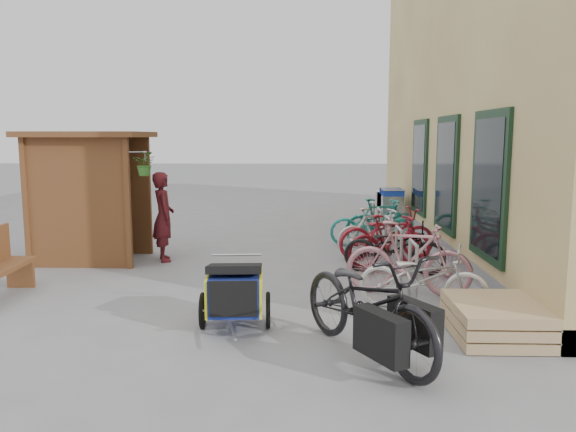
{
  "coord_description": "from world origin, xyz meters",
  "views": [
    {
      "loc": [
        0.77,
        -7.75,
        2.32
      ],
      "look_at": [
        0.5,
        1.5,
        1.0
      ],
      "focal_mm": 35.0,
      "sensor_mm": 36.0,
      "label": 1
    }
  ],
  "objects_px": {
    "cargo_bike": "(369,304)",
    "bike_1": "(409,259)",
    "person_kiosk": "(163,217)",
    "bike_5": "(376,231)",
    "kiosk": "(85,178)",
    "bike_4": "(387,234)",
    "shopping_carts": "(389,203)",
    "pallet_stack": "(496,319)",
    "bike_7": "(380,221)",
    "bike_3": "(390,241)",
    "bike_0": "(423,278)",
    "bike_2": "(394,248)",
    "bike_6": "(372,224)",
    "child_trailer": "(235,290)"
  },
  "relations": [
    {
      "from": "child_trailer",
      "to": "bike_3",
      "type": "xyz_separation_m",
      "value": [
        2.36,
        3.22,
        0.01
      ]
    },
    {
      "from": "bike_1",
      "to": "bike_6",
      "type": "relative_size",
      "value": 1.03
    },
    {
      "from": "bike_1",
      "to": "bike_3",
      "type": "relative_size",
      "value": 1.15
    },
    {
      "from": "pallet_stack",
      "to": "bike_2",
      "type": "relative_size",
      "value": 0.7
    },
    {
      "from": "pallet_stack",
      "to": "bike_0",
      "type": "xyz_separation_m",
      "value": [
        -0.65,
        0.99,
        0.24
      ]
    },
    {
      "from": "bike_5",
      "to": "cargo_bike",
      "type": "bearing_deg",
      "value": 158.0
    },
    {
      "from": "pallet_stack",
      "to": "cargo_bike",
      "type": "xyz_separation_m",
      "value": [
        -1.55,
        -0.65,
        0.37
      ]
    },
    {
      "from": "kiosk",
      "to": "cargo_bike",
      "type": "distance_m",
      "value": 6.61
    },
    {
      "from": "kiosk",
      "to": "bike_1",
      "type": "height_order",
      "value": "kiosk"
    },
    {
      "from": "cargo_bike",
      "to": "bike_5",
      "type": "relative_size",
      "value": 1.48
    },
    {
      "from": "bike_0",
      "to": "bike_3",
      "type": "height_order",
      "value": "bike_3"
    },
    {
      "from": "bike_4",
      "to": "bike_6",
      "type": "height_order",
      "value": "bike_4"
    },
    {
      "from": "person_kiosk",
      "to": "bike_6",
      "type": "distance_m",
      "value": 4.36
    },
    {
      "from": "bike_0",
      "to": "bike_5",
      "type": "xyz_separation_m",
      "value": [
        -0.18,
        3.51,
        0.03
      ]
    },
    {
      "from": "bike_3",
      "to": "bike_4",
      "type": "xyz_separation_m",
      "value": [
        0.04,
        0.68,
        0.01
      ]
    },
    {
      "from": "child_trailer",
      "to": "bike_5",
      "type": "distance_m",
      "value": 4.8
    },
    {
      "from": "child_trailer",
      "to": "cargo_bike",
      "type": "relative_size",
      "value": 0.63
    },
    {
      "from": "pallet_stack",
      "to": "bike_1",
      "type": "relative_size",
      "value": 0.66
    },
    {
      "from": "kiosk",
      "to": "bike_4",
      "type": "xyz_separation_m",
      "value": [
        5.61,
        0.28,
        -1.06
      ]
    },
    {
      "from": "bike_7",
      "to": "cargo_bike",
      "type": "bearing_deg",
      "value": 155.52
    },
    {
      "from": "shopping_carts",
      "to": "cargo_bike",
      "type": "relative_size",
      "value": 0.66
    },
    {
      "from": "kiosk",
      "to": "bike_0",
      "type": "height_order",
      "value": "kiosk"
    },
    {
      "from": "pallet_stack",
      "to": "cargo_bike",
      "type": "height_order",
      "value": "cargo_bike"
    },
    {
      "from": "kiosk",
      "to": "bike_3",
      "type": "height_order",
      "value": "kiosk"
    },
    {
      "from": "bike_7",
      "to": "pallet_stack",
      "type": "bearing_deg",
      "value": 169.69
    },
    {
      "from": "bike_4",
      "to": "bike_7",
      "type": "relative_size",
      "value": 1.15
    },
    {
      "from": "child_trailer",
      "to": "person_kiosk",
      "type": "distance_m",
      "value": 4.09
    },
    {
      "from": "bike_3",
      "to": "bike_4",
      "type": "relative_size",
      "value": 0.85
    },
    {
      "from": "child_trailer",
      "to": "bike_0",
      "type": "xyz_separation_m",
      "value": [
        2.42,
        0.74,
        -0.03
      ]
    },
    {
      "from": "pallet_stack",
      "to": "bike_7",
      "type": "distance_m",
      "value": 5.87
    },
    {
      "from": "pallet_stack",
      "to": "bike_1",
      "type": "xyz_separation_m",
      "value": [
        -0.7,
        1.72,
        0.34
      ]
    },
    {
      "from": "bike_0",
      "to": "bike_6",
      "type": "bearing_deg",
      "value": 18.7
    },
    {
      "from": "child_trailer",
      "to": "cargo_bike",
      "type": "xyz_separation_m",
      "value": [
        1.52,
        -0.9,
        0.11
      ]
    },
    {
      "from": "person_kiosk",
      "to": "kiosk",
      "type": "bearing_deg",
      "value": 69.16
    },
    {
      "from": "bike_3",
      "to": "person_kiosk",
      "type": "bearing_deg",
      "value": 68.47
    },
    {
      "from": "bike_1",
      "to": "child_trailer",
      "type": "bearing_deg",
      "value": 134.68
    },
    {
      "from": "bike_1",
      "to": "bike_7",
      "type": "xyz_separation_m",
      "value": [
        0.13,
        4.12,
        -0.06
      ]
    },
    {
      "from": "pallet_stack",
      "to": "bike_5",
      "type": "relative_size",
      "value": 0.76
    },
    {
      "from": "bike_2",
      "to": "shopping_carts",
      "type": "bearing_deg",
      "value": 4.3
    },
    {
      "from": "bike_4",
      "to": "bike_5",
      "type": "height_order",
      "value": "bike_4"
    },
    {
      "from": "bike_0",
      "to": "kiosk",
      "type": "bearing_deg",
      "value": 79.72
    },
    {
      "from": "cargo_bike",
      "to": "bike_4",
      "type": "height_order",
      "value": "cargo_bike"
    },
    {
      "from": "cargo_bike",
      "to": "bike_1",
      "type": "distance_m",
      "value": 2.51
    },
    {
      "from": "bike_1",
      "to": "bike_4",
      "type": "distance_m",
      "value": 2.44
    },
    {
      "from": "pallet_stack",
      "to": "bike_3",
      "type": "height_order",
      "value": "bike_3"
    },
    {
      "from": "shopping_carts",
      "to": "bike_1",
      "type": "xyz_separation_m",
      "value": [
        -0.7,
        -6.65,
        -0.04
      ]
    },
    {
      "from": "child_trailer",
      "to": "cargo_bike",
      "type": "height_order",
      "value": "cargo_bike"
    },
    {
      "from": "person_kiosk",
      "to": "bike_5",
      "type": "height_order",
      "value": "person_kiosk"
    },
    {
      "from": "bike_3",
      "to": "bike_5",
      "type": "distance_m",
      "value": 1.03
    },
    {
      "from": "bike_2",
      "to": "bike_6",
      "type": "relative_size",
      "value": 0.96
    }
  ]
}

